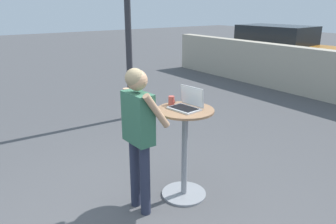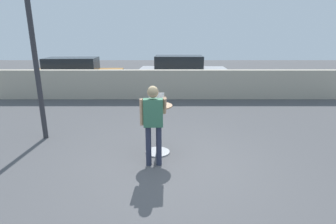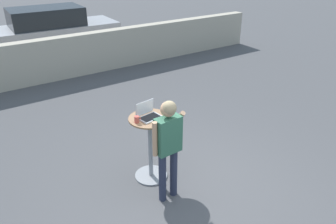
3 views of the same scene
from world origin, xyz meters
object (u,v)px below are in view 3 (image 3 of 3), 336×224
laptop (148,114)px  parked_car_near_street (53,30)px  standing_person (168,140)px  cafe_table (150,144)px  coffee_mug (137,119)px

laptop → parked_car_near_street: size_ratio=0.08×
standing_person → cafe_table: bearing=84.6°
laptop → coffee_mug: laptop is taller
coffee_mug → parked_car_near_street: parked_car_near_street is taller
laptop → parked_car_near_street: parked_car_near_street is taller
laptop → standing_person: bearing=-94.5°
coffee_mug → cafe_table: bearing=5.6°
laptop → coffee_mug: bearing=-167.3°
standing_person → parked_car_near_street: standing_person is taller
cafe_table → coffee_mug: size_ratio=10.06×
cafe_table → laptop: size_ratio=2.96×
cafe_table → standing_person: standing_person is taller
parked_car_near_street → standing_person: bearing=-96.5°
parked_car_near_street → coffee_mug: bearing=-98.2°
coffee_mug → laptop: bearing=12.7°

